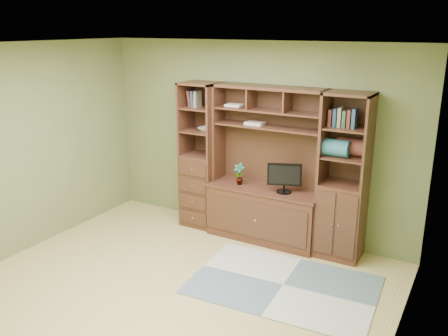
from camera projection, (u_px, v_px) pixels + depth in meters
The scene contains 11 objects.
room at pixel (167, 179), 4.75m from camera, with size 4.60×4.10×2.64m.
center_hutch at pixel (265, 166), 6.14m from camera, with size 1.54×0.53×2.05m, color #492719.
left_tower at pixel (201, 156), 6.65m from camera, with size 0.50×0.45×2.05m, color #492719.
right_tower at pixel (344, 178), 5.69m from camera, with size 0.55×0.45×2.05m, color #492719.
rug at pixel (283, 285), 5.28m from camera, with size 2.00×1.33×0.01m, color #999F9E.
monitor at pixel (284, 173), 5.98m from camera, with size 0.43×0.19×0.53m, color black.
orchid at pixel (239, 174), 6.32m from camera, with size 0.16×0.11×0.30m, color #A04136.
magazines at pixel (255, 123), 6.15m from camera, with size 0.23×0.17×0.04m, color beige.
bowl at pixel (206, 129), 6.49m from camera, with size 0.21×0.21×0.05m, color beige.
blanket_teal at pixel (334, 148), 5.60m from camera, with size 0.35×0.20×0.20m, color #2B6672.
blanket_red at pixel (353, 147), 5.62m from camera, with size 0.37×0.21×0.21m, color brown.
Camera 1 is at (2.72, -3.65, 2.78)m, focal length 38.00 mm.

